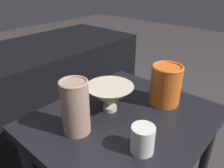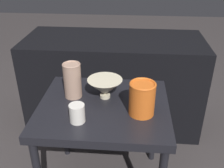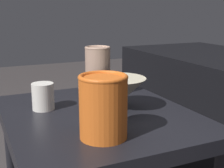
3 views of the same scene
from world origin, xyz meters
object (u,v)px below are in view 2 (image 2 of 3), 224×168
object	(u,v)px
vase_colorful_right	(142,98)
cup	(77,113)
bowl	(105,87)
vase_textured_left	(72,80)

from	to	relation	value
vase_colorful_right	cup	size ratio (longest dim) A/B	1.87
bowl	cup	size ratio (longest dim) A/B	2.07
bowl	cup	distance (m)	0.23
bowl	vase_colorful_right	xyz separation A→B (m)	(0.18, -0.12, 0.02)
bowl	vase_textured_left	bearing A→B (deg)	-179.60
bowl	vase_textured_left	world-z (taller)	vase_textured_left
vase_colorful_right	vase_textured_left	bearing A→B (deg)	159.92
vase_textured_left	vase_colorful_right	distance (m)	0.36
vase_textured_left	bowl	bearing A→B (deg)	0.40
bowl	cup	xyz separation A→B (m)	(-0.10, -0.21, -0.02)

